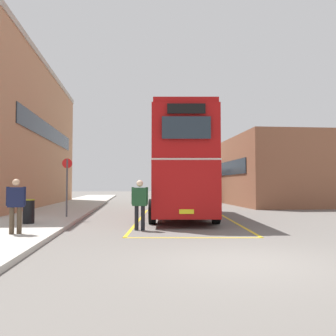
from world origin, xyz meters
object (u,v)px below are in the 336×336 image
Objects in this scene: double_decker_bus at (181,166)px; pedestrian_boarding at (140,201)px; litter_bin at (29,211)px; pedestrian_waiting_near at (16,202)px; bus_stop_sign at (67,182)px; single_deck_bus at (185,184)px.

double_decker_bus reaches higher than pedestrian_boarding.
double_decker_bus is 11.39× the size of litter_bin.
pedestrian_waiting_near is 5.80m from bus_stop_sign.
double_decker_bus reaches higher than litter_bin.
single_deck_bus is 21.32m from bus_stop_sign.
double_decker_bus reaches higher than single_deck_bus.
double_decker_bus is 1.03× the size of single_deck_bus.
pedestrian_boarding is 0.66× the size of bus_stop_sign.
pedestrian_boarding is at bearing -101.95° from single_deck_bus.
bus_stop_sign is at bearing -169.83° from double_decker_bus.
litter_bin is 0.34× the size of bus_stop_sign.
double_decker_bus is 6.37× the size of pedestrian_waiting_near.
double_decker_bus is 5.45m from bus_stop_sign.
litter_bin is at bearing -107.68° from bus_stop_sign.
pedestrian_waiting_near is 1.79× the size of litter_bin.
pedestrian_waiting_near is at bearing -108.83° from single_deck_bus.
double_decker_bus is at bearing 67.21° from pedestrian_boarding.
pedestrian_boarding is 1.08× the size of pedestrian_waiting_near.
litter_bin is (-0.44, 2.95, -0.46)m from pedestrian_waiting_near.
single_deck_bus is 24.30m from pedestrian_boarding.
bus_stop_sign is (-8.21, -19.67, 0.07)m from single_deck_bus.
single_deck_bus is 3.78× the size of bus_stop_sign.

